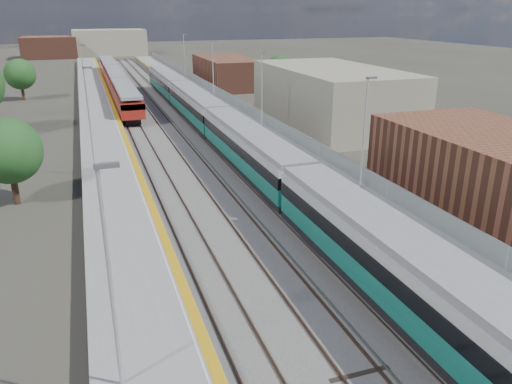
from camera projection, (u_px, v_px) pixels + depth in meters
ground at (184, 125)px, 56.96m from camera, size 320.00×320.00×0.00m
ballast_bed at (161, 122)px, 58.49m from camera, size 10.50×155.00×0.06m
tracks at (164, 118)px, 60.13m from camera, size 8.96×160.00×0.17m
platform_right at (223, 114)px, 60.59m from camera, size 4.70×155.00×8.52m
platform_left at (100, 122)px, 56.25m from camera, size 4.30×155.00×8.52m
buildings at (44, 17)px, 126.51m from camera, size 72.00×185.50×40.00m
green_train at (219, 123)px, 47.62m from camera, size 2.84×79.20×3.13m
red_train at (116, 80)px, 78.63m from camera, size 2.67×54.18×3.37m
tree_a at (8, 151)px, 32.70m from camera, size 4.35×4.35×5.89m
tree_c at (20, 74)px, 71.41m from camera, size 4.34×4.34×5.88m
tree_d at (279, 68)px, 81.45m from camera, size 4.10×4.10×5.56m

